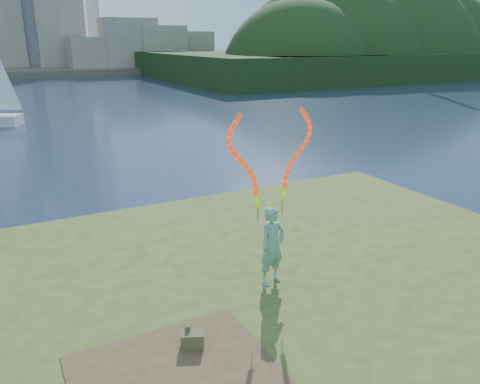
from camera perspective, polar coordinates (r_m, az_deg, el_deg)
ground at (r=11.60m, az=-2.52°, el=-12.80°), size 320.00×320.00×0.00m
grassy_knoll at (r=9.72m, az=3.53°, el=-17.22°), size 20.00×18.00×0.80m
dirt_patch at (r=8.02m, az=-7.37°, el=-21.89°), size 3.20×3.00×0.02m
far_shore at (r=104.26m, az=-26.13°, el=13.30°), size 320.00×40.00×1.20m
wooded_hill at (r=94.13m, az=15.45°, el=13.86°), size 78.00×50.00×63.00m
woman_with_ribbons at (r=10.08m, az=3.93°, el=-3.85°), size 2.07×0.61×4.13m
canvas_bag at (r=8.64m, az=-5.86°, el=-17.34°), size 0.47×0.53×0.38m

